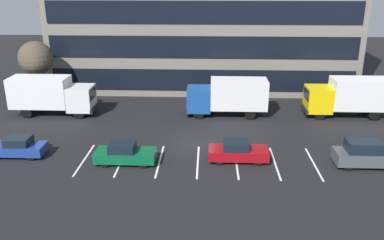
% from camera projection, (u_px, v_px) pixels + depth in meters
% --- Properties ---
extents(ground_plane, '(120.00, 120.00, 0.00)m').
position_uv_depth(ground_plane, '(199.00, 143.00, 32.91)').
color(ground_plane, black).
extents(lot_markings, '(16.94, 5.40, 0.01)m').
position_uv_depth(lot_markings, '(198.00, 162.00, 29.60)').
color(lot_markings, silver).
rests_on(lot_markings, ground_plane).
extents(box_truck_blue, '(7.72, 2.56, 3.58)m').
position_uv_depth(box_truck_blue, '(228.00, 95.00, 38.56)').
color(box_truck_blue, '#194799').
rests_on(box_truck_blue, ground_plane).
extents(box_truck_white, '(7.99, 2.64, 3.70)m').
position_uv_depth(box_truck_white, '(51.00, 94.00, 38.85)').
color(box_truck_white, white).
rests_on(box_truck_white, ground_plane).
extents(box_truck_yellow, '(7.98, 2.64, 3.70)m').
position_uv_depth(box_truck_yellow, '(350.00, 95.00, 38.35)').
color(box_truck_yellow, yellow).
rests_on(box_truck_yellow, ground_plane).
extents(sedan_maroon, '(4.33, 1.81, 1.55)m').
position_uv_depth(sedan_maroon, '(238.00, 151.00, 29.54)').
color(sedan_maroon, maroon).
rests_on(sedan_maroon, ground_plane).
extents(suv_charcoal, '(4.26, 1.81, 1.93)m').
position_uv_depth(suv_charcoal, '(365.00, 154.00, 28.62)').
color(suv_charcoal, '#474C51').
rests_on(suv_charcoal, ground_plane).
extents(sedan_forest, '(4.33, 1.81, 1.55)m').
position_uv_depth(sedan_forest, '(125.00, 154.00, 29.17)').
color(sedan_forest, '#0C5933').
rests_on(sedan_forest, ground_plane).
extents(sedan_navy, '(4.21, 1.76, 1.51)m').
position_uv_depth(sedan_navy, '(17.00, 147.00, 30.31)').
color(sedan_navy, navy).
rests_on(sedan_navy, ground_plane).
extents(bare_tree, '(3.48, 3.48, 6.53)m').
position_uv_depth(bare_tree, '(36.00, 58.00, 41.42)').
color(bare_tree, '#473323').
rests_on(bare_tree, ground_plane).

